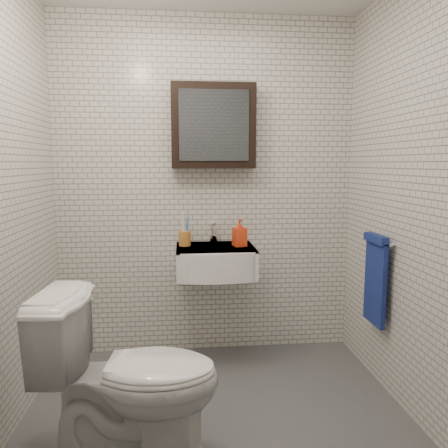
% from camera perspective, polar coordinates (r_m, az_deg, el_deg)
% --- Properties ---
extents(ground, '(2.20, 2.00, 0.01)m').
position_cam_1_polar(ground, '(2.68, -0.82, -24.38)').
color(ground, '#4E5056').
rests_on(ground, ground).
extents(room_shell, '(2.22, 2.02, 2.51)m').
position_cam_1_polar(room_shell, '(2.26, -0.89, 8.68)').
color(room_shell, silver).
rests_on(room_shell, ground).
extents(washbasin, '(0.55, 0.50, 0.20)m').
position_cam_1_polar(washbasin, '(3.08, -1.07, -4.85)').
color(washbasin, white).
rests_on(washbasin, room_shell).
extents(faucet, '(0.06, 0.20, 0.15)m').
position_cam_1_polar(faucet, '(3.24, -1.36, -1.29)').
color(faucet, silver).
rests_on(faucet, washbasin).
extents(mirror_cabinet, '(0.60, 0.15, 0.60)m').
position_cam_1_polar(mirror_cabinet, '(3.20, -1.40, 12.65)').
color(mirror_cabinet, black).
rests_on(mirror_cabinet, room_shell).
extents(towel_rail, '(0.09, 0.30, 0.58)m').
position_cam_1_polar(towel_rail, '(2.97, 19.19, -6.39)').
color(towel_rail, silver).
rests_on(towel_rail, room_shell).
extents(toothbrush_cup, '(0.09, 0.09, 0.23)m').
position_cam_1_polar(toothbrush_cup, '(3.14, -5.15, -1.78)').
color(toothbrush_cup, '#BE742F').
rests_on(toothbrush_cup, washbasin).
extents(soap_bottle, '(0.11, 0.11, 0.19)m').
position_cam_1_polar(soap_bottle, '(3.11, 2.04, -1.14)').
color(soap_bottle, orange).
rests_on(soap_bottle, washbasin).
extents(toilet, '(0.87, 0.55, 0.85)m').
position_cam_1_polar(toilet, '(2.25, -12.01, -19.01)').
color(toilet, white).
rests_on(toilet, ground).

